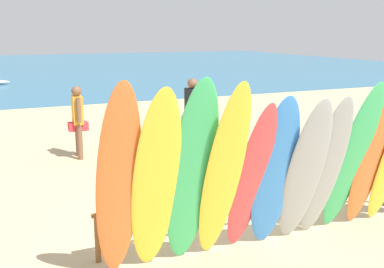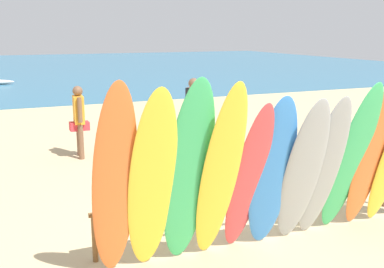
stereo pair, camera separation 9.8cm
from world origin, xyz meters
TOP-DOWN VIEW (x-y plane):
  - ground at (0.00, 14.00)m, footprint 60.00×60.00m
  - ocean_water at (0.00, 32.55)m, footprint 60.00×40.00m
  - surfboard_rack at (0.00, 0.00)m, footprint 4.78×0.07m
  - surfboard_orange_0 at (-2.20, -0.60)m, footprint 0.50×0.74m
  - surfboard_yellow_1 at (-1.79, -0.64)m, footprint 0.55×0.79m
  - surfboard_green_2 at (-1.36, -0.64)m, footprint 0.56×0.79m
  - surfboard_yellow_3 at (-0.99, -0.70)m, footprint 0.49×0.90m
  - surfboard_red_4 at (-0.55, -0.59)m, footprint 0.54×0.80m
  - surfboard_blue_5 at (-0.22, -0.60)m, footprint 0.61×0.69m
  - surfboard_grey_6 at (0.19, -0.67)m, footprint 0.59×0.84m
  - surfboard_grey_7 at (0.54, -0.65)m, footprint 0.55×0.83m
  - surfboard_green_8 at (1.02, -0.61)m, footprint 0.62×0.84m
  - surfboard_orange_9 at (1.41, -0.60)m, footprint 0.59×0.75m
  - beachgoer_photographing at (0.83, 4.26)m, footprint 0.45×0.66m
  - beachgoer_strolling at (-1.62, 4.96)m, footprint 0.42×0.61m
  - beach_chair_red at (3.89, 2.44)m, footprint 0.68×0.81m
  - beach_chair_blue at (3.41, 1.31)m, footprint 0.71×0.87m

SIDE VIEW (x-z plane):
  - ground at x=0.00m, z-range 0.00..0.00m
  - ocean_water at x=0.00m, z-range 0.00..0.02m
  - beach_chair_blue at x=3.41m, z-range 0.03..0.82m
  - beach_chair_red at x=3.89m, z-range 0.02..0.84m
  - surfboard_rack at x=0.00m, z-range 0.22..0.85m
  - beachgoer_strolling at x=-1.62m, z-range 0.12..1.72m
  - surfboard_red_4 at x=-0.55m, z-range 0.00..2.00m
  - beachgoer_photographing at x=0.83m, z-range 0.13..1.87m
  - surfboard_grey_6 at x=0.19m, z-range 0.00..2.03m
  - surfboard_grey_7 at x=0.54m, z-range 0.00..2.03m
  - surfboard_blue_5 at x=-0.22m, z-range 0.00..2.06m
  - surfboard_green_8 at x=1.02m, z-range 0.00..2.17m
  - surfboard_yellow_1 at x=-1.79m, z-range 0.00..2.25m
  - surfboard_yellow_3 at x=-0.99m, z-range 0.00..2.28m
  - surfboard_orange_9 at x=1.41m, z-range 0.00..2.31m
  - surfboard_orange_0 at x=-2.20m, z-range 0.00..2.32m
  - surfboard_green_2 at x=-1.36m, z-range 0.00..2.33m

